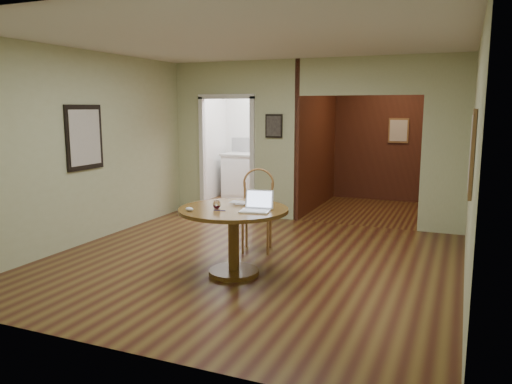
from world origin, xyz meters
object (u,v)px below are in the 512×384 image
at_px(dining_table, 234,225).
at_px(closed_laptop, 242,204).
at_px(chair, 257,205).
at_px(open_laptop, 257,205).

bearing_deg(dining_table, closed_laptop, 82.57).
relative_size(chair, open_laptop, 3.15).
distance_m(dining_table, chair, 1.08).
xyz_separation_m(chair, open_laptop, (0.45, -1.10, 0.23)).
distance_m(chair, open_laptop, 1.21).
distance_m(open_laptop, closed_laptop, 0.36).
bearing_deg(open_laptop, dining_table, 163.80).
height_order(chair, closed_laptop, chair).
bearing_deg(chair, dining_table, -97.22).
xyz_separation_m(chair, closed_laptop, (0.17, -0.88, 0.18)).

